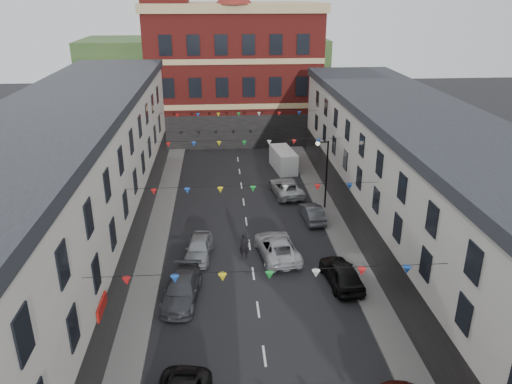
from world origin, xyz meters
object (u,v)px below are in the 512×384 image
object	(u,v)px
car_left_d	(182,289)
white_van	(283,160)
street_lamp	(324,165)
car_right_e	(312,213)
car_right_f	(286,187)
pedestrian	(244,246)
car_right_d	(342,273)
car_left_e	(199,248)
moving_car	(277,247)

from	to	relation	value
car_left_d	white_van	distance (m)	24.69
street_lamp	car_right_e	world-z (taller)	street_lamp
car_left_d	white_van	bearing A→B (deg)	75.74
car_right_f	pedestrian	bearing A→B (deg)	60.91
car_right_d	white_van	size ratio (longest dim) A/B	0.95
car_left_d	car_right_f	bearing A→B (deg)	69.55
street_lamp	pedestrian	xyz separation A→B (m)	(-7.02, -7.88, -2.95)
street_lamp	car_left_d	world-z (taller)	street_lamp
car_left_e	moving_car	xyz separation A→B (m)	(5.40, -0.30, 0.02)
pedestrian	street_lamp	bearing A→B (deg)	55.08
street_lamp	car_right_d	xyz separation A→B (m)	(-1.10, -11.65, -3.13)
car_right_d	car_right_e	bearing A→B (deg)	-95.45
car_right_f	moving_car	size ratio (longest dim) A/B	0.95
car_right_e	white_van	world-z (taller)	white_van
car_right_d	moving_car	world-z (taller)	car_right_d
car_left_d	car_right_f	size ratio (longest dim) A/B	0.96
car_right_f	moving_car	distance (m)	11.45
car_right_f	white_van	xyz separation A→B (m)	(0.60, 6.90, 0.36)
car_right_d	white_van	xyz separation A→B (m)	(-0.90, 21.99, 0.29)
white_van	car_left_e	bearing A→B (deg)	-122.28
car_left_d	car_left_e	distance (m)	5.20
street_lamp	white_van	distance (m)	10.91
moving_car	pedestrian	bearing A→B (deg)	-6.31
car_right_e	pedestrian	xyz separation A→B (m)	(-5.79, -5.72, 0.30)
white_van	pedestrian	xyz separation A→B (m)	(-5.01, -18.21, -0.11)
car_left_e	car_right_d	world-z (taller)	car_right_d
car_left_e	moving_car	bearing A→B (deg)	2.75
car_left_d	car_right_d	distance (m)	9.95
car_right_e	pedestrian	bearing A→B (deg)	40.79
car_left_e	white_van	bearing A→B (deg)	71.41
car_right_e	car_right_f	bearing A→B (deg)	-80.00
pedestrian	car_right_f	bearing A→B (deg)	75.46
car_right_d	car_right_f	size ratio (longest dim) A/B	0.90
car_left_e	car_right_e	xyz separation A→B (m)	(8.93, 5.36, -0.07)
car_left_e	car_left_d	bearing A→B (deg)	-93.52
car_right_d	car_right_f	bearing A→B (deg)	-90.51
street_lamp	car_right_e	bearing A→B (deg)	-119.54
car_right_e	car_right_f	distance (m)	5.76
car_right_d	car_right_e	distance (m)	9.49
street_lamp	car_left_d	bearing A→B (deg)	-131.03
street_lamp	white_van	world-z (taller)	street_lamp
car_right_f	car_left_e	bearing A→B (deg)	47.64
car_left_e	white_van	world-z (taller)	white_van
car_right_d	car_right_f	distance (m)	15.16
car_left_d	car_left_e	bearing A→B (deg)	87.67
street_lamp	car_right_e	size ratio (longest dim) A/B	1.52
white_van	car_left_d	bearing A→B (deg)	-119.14
car_left_d	car_right_d	bearing A→B (deg)	12.88
street_lamp	car_left_d	distance (m)	17.07
car_right_e	car_left_d	bearing A→B (deg)	43.15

